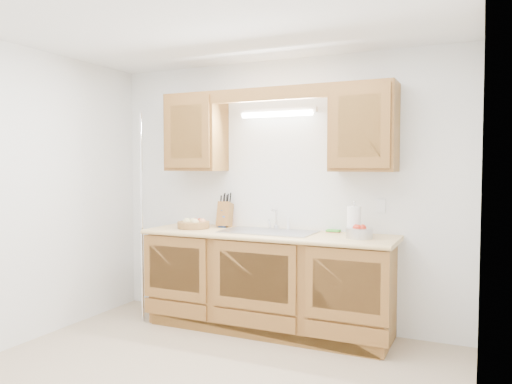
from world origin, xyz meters
The scene contains 17 objects.
room centered at (0.00, 0.00, 1.25)m, with size 3.52×3.50×2.50m.
base_cabinets centered at (0.00, 1.20, 0.44)m, with size 2.20×0.60×0.86m, color brown.
countertop centered at (0.00, 1.19, 0.88)m, with size 2.30×0.63×0.04m, color tan.
upper_cabinet_left centered at (-0.83, 1.33, 1.83)m, with size 0.55×0.33×0.75m, color brown.
upper_cabinet_right centered at (0.83, 1.33, 1.83)m, with size 0.55×0.33×0.75m, color brown.
valance centered at (0.00, 1.19, 2.14)m, with size 2.20×0.05×0.12m, color brown.
fluorescent_fixture centered at (0.00, 1.42, 2.00)m, with size 0.76×0.08×0.08m.
sink centered at (0.00, 1.21, 0.83)m, with size 0.84×0.46×0.36m.
wire_shelf_pole centered at (-1.20, 0.94, 1.00)m, with size 0.03×0.03×2.00m, color silver.
outlet_plate centered at (0.95, 1.49, 1.15)m, with size 0.08×0.01×0.12m, color white.
fruit_basket centered at (-0.76, 1.17, 0.94)m, with size 0.32×0.32×0.10m.
knife_block centered at (-0.54, 1.38, 1.02)m, with size 0.14×0.21×0.35m.
orange_canister centered at (-0.54, 1.44, 1.02)m, with size 0.08×0.08×0.24m.
soap_bottle centered at (-0.54, 1.35, 0.99)m, with size 0.08×0.08×0.17m, color blue.
sponge centered at (0.54, 1.44, 0.91)m, with size 0.12×0.08×0.02m.
paper_towel centered at (0.77, 1.27, 1.03)m, with size 0.15×0.15×0.30m.
apple_bowl centered at (0.84, 1.16, 0.95)m, with size 0.25×0.25×0.12m.
Camera 1 is at (1.77, -2.92, 1.50)m, focal length 35.00 mm.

